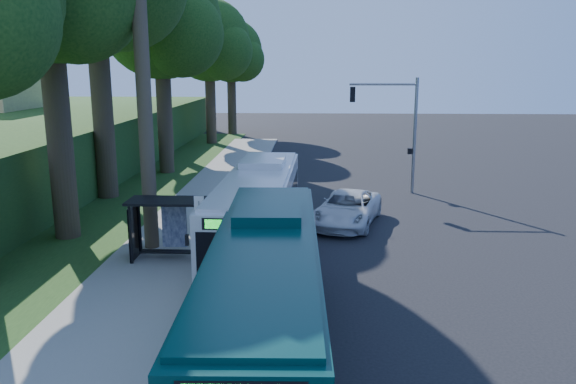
{
  "coord_description": "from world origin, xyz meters",
  "views": [
    {
      "loc": [
        -1.46,
        -24.1,
        7.64
      ],
      "look_at": [
        -2.49,
        1.0,
        2.0
      ],
      "focal_mm": 35.0,
      "sensor_mm": 36.0,
      "label": 1
    }
  ],
  "objects_px": {
    "white_bus": "(259,211)",
    "teal_bus": "(265,296)",
    "pickup": "(347,208)",
    "bus_shelter": "(164,217)"
  },
  "relations": [
    {
      "from": "bus_shelter",
      "to": "white_bus",
      "type": "bearing_deg",
      "value": 16.59
    },
    {
      "from": "bus_shelter",
      "to": "pickup",
      "type": "height_order",
      "value": "bus_shelter"
    },
    {
      "from": "white_bus",
      "to": "teal_bus",
      "type": "bearing_deg",
      "value": -81.93
    },
    {
      "from": "teal_bus",
      "to": "pickup",
      "type": "distance_m",
      "value": 13.69
    },
    {
      "from": "bus_shelter",
      "to": "teal_bus",
      "type": "bearing_deg",
      "value": -58.86
    },
    {
      "from": "white_bus",
      "to": "pickup",
      "type": "xyz_separation_m",
      "value": [
        3.96,
        4.54,
        -1.0
      ]
    },
    {
      "from": "bus_shelter",
      "to": "pickup",
      "type": "bearing_deg",
      "value": 36.47
    },
    {
      "from": "white_bus",
      "to": "bus_shelter",
      "type": "bearing_deg",
      "value": -161.81
    },
    {
      "from": "white_bus",
      "to": "teal_bus",
      "type": "distance_m",
      "value": 8.85
    },
    {
      "from": "pickup",
      "to": "teal_bus",
      "type": "bearing_deg",
      "value": -87.0
    }
  ]
}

